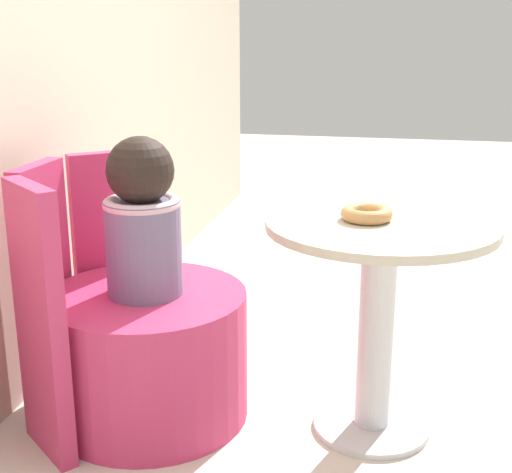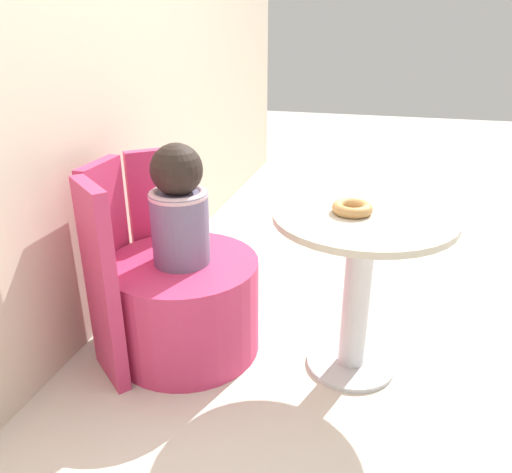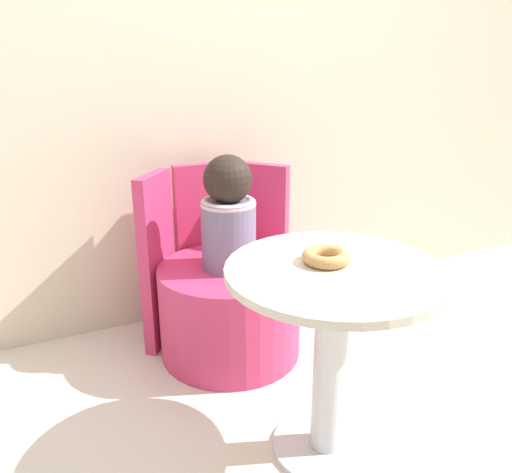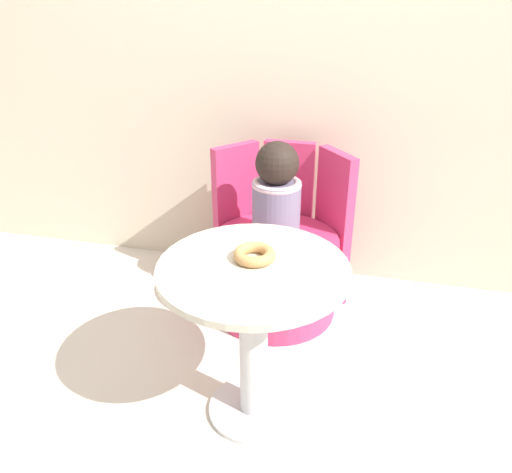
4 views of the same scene
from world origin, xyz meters
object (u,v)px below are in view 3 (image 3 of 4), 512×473
object	(u,v)px
tub_chair	(230,310)
donut	(326,257)
round_table	(332,325)
child_figure	(228,215)

from	to	relation	value
tub_chair	donut	world-z (taller)	donut
tub_chair	donut	distance (m)	0.79
round_table	donut	world-z (taller)	donut
child_figure	round_table	bearing A→B (deg)	-85.27
child_figure	donut	xyz separation A→B (m)	(0.05, -0.64, 0.04)
donut	round_table	bearing A→B (deg)	-80.69
round_table	child_figure	distance (m)	0.70
round_table	tub_chair	bearing A→B (deg)	94.73
tub_chair	child_figure	size ratio (longest dim) A/B	1.28
child_figure	tub_chair	bearing A→B (deg)	82.87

